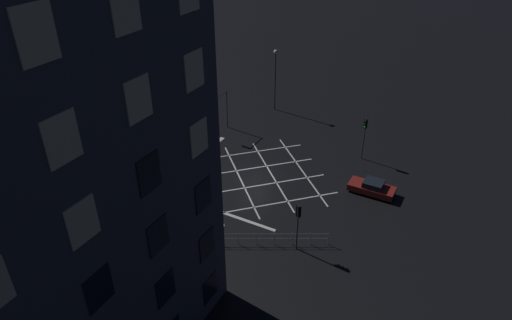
% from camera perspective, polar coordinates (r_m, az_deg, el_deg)
% --- Properties ---
extents(ground_plane, '(200.00, 200.00, 0.00)m').
position_cam_1_polar(ground_plane, '(42.79, 0.00, -2.08)').
color(ground_plane, black).
extents(road_markings, '(15.33, 20.19, 0.01)m').
position_cam_1_polar(road_markings, '(45.52, -7.40, -0.15)').
color(road_markings, silver).
rests_on(road_markings, ground_plane).
extents(traffic_light_sw_main, '(2.82, 0.36, 4.47)m').
position_cam_1_polar(traffic_light_sw_main, '(49.33, -4.54, 6.90)').
color(traffic_light_sw_main, '#2D2D30').
rests_on(traffic_light_sw_main, ground_plane).
extents(traffic_light_se_cross, '(0.36, 2.24, 3.69)m').
position_cam_1_polar(traffic_light_se_cross, '(39.07, -14.35, -2.00)').
color(traffic_light_se_cross, '#2D2D30').
rests_on(traffic_light_se_cross, ground_plane).
extents(traffic_light_nw_main, '(0.39, 0.36, 4.40)m').
position_cam_1_polar(traffic_light_nw_main, '(45.28, 13.43, 3.57)').
color(traffic_light_nw_main, '#2D2D30').
rests_on(traffic_light_nw_main, ground_plane).
extents(traffic_light_se_main, '(0.39, 0.36, 3.26)m').
position_cam_1_polar(traffic_light_se_main, '(40.19, -15.34, -1.78)').
color(traffic_light_se_main, '#2D2D30').
rests_on(traffic_light_se_main, ground_plane).
extents(traffic_light_ne_main, '(0.39, 0.36, 3.96)m').
position_cam_1_polar(traffic_light_ne_main, '(33.25, 5.31, -7.25)').
color(traffic_light_ne_main, '#2D2D30').
rests_on(traffic_light_ne_main, ground_plane).
extents(street_lamp_east, '(0.50, 0.50, 7.42)m').
position_cam_1_polar(street_lamp_east, '(54.13, 2.44, 11.44)').
color(street_lamp_east, '#2D2D30').
rests_on(street_lamp_east, ground_plane).
extents(street_lamp_west, '(0.63, 0.63, 8.39)m').
position_cam_1_polar(street_lamp_west, '(39.02, -21.01, 3.23)').
color(street_lamp_west, '#2D2D30').
rests_on(street_lamp_west, ground_plane).
extents(street_tree_near, '(3.56, 3.56, 5.87)m').
position_cam_1_polar(street_tree_near, '(38.91, -22.96, -1.40)').
color(street_tree_near, '#473323').
rests_on(street_tree_near, ground_plane).
extents(waiting_car, '(1.70, 4.04, 1.26)m').
position_cam_1_polar(waiting_car, '(41.53, 14.30, -3.35)').
color(waiting_car, maroon).
rests_on(waiting_car, ground_plane).
extents(pedestrian_railing, '(5.25, 9.61, 1.05)m').
position_cam_1_polar(pedestrian_railing, '(34.79, 0.00, -9.66)').
color(pedestrian_railing, gray).
rests_on(pedestrian_railing, ground_plane).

